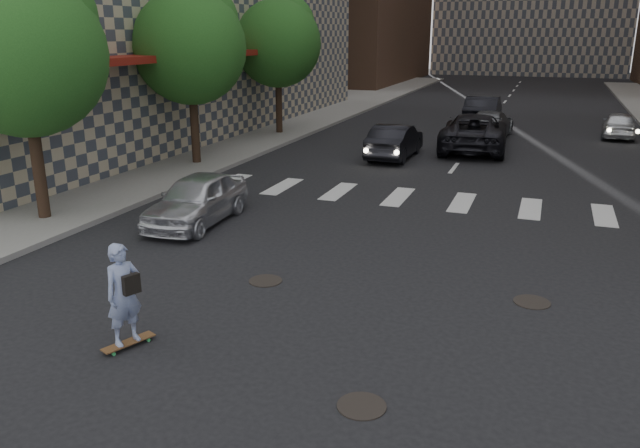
# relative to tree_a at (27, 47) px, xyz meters

# --- Properties ---
(ground) EXTENTS (160.00, 160.00, 0.00)m
(ground) POSITION_rel_tree_a_xyz_m (9.45, -3.14, -4.65)
(ground) COLOR black
(ground) RESTS_ON ground
(sidewalk_left) EXTENTS (13.00, 80.00, 0.15)m
(sidewalk_left) POSITION_rel_tree_a_xyz_m (-5.05, 16.86, -4.57)
(sidewalk_left) COLOR gray
(sidewalk_left) RESTS_ON ground
(tree_a) EXTENTS (4.20, 4.20, 6.60)m
(tree_a) POSITION_rel_tree_a_xyz_m (0.00, 0.00, 0.00)
(tree_a) COLOR #382619
(tree_a) RESTS_ON sidewalk_left
(tree_b) EXTENTS (4.20, 4.20, 6.60)m
(tree_b) POSITION_rel_tree_a_xyz_m (0.00, 8.00, 0.00)
(tree_b) COLOR #382619
(tree_b) RESTS_ON sidewalk_left
(tree_c) EXTENTS (4.20, 4.20, 6.60)m
(tree_c) POSITION_rel_tree_a_xyz_m (0.00, 16.00, 0.00)
(tree_c) COLOR #382619
(tree_c) RESTS_ON sidewalk_left
(manhole_a) EXTENTS (0.70, 0.70, 0.02)m
(manhole_a) POSITION_rel_tree_a_xyz_m (10.65, -5.64, -4.64)
(manhole_a) COLOR black
(manhole_a) RESTS_ON ground
(manhole_b) EXTENTS (0.70, 0.70, 0.02)m
(manhole_b) POSITION_rel_tree_a_xyz_m (7.45, -1.94, -4.64)
(manhole_b) COLOR black
(manhole_b) RESTS_ON ground
(manhole_c) EXTENTS (0.70, 0.70, 0.02)m
(manhole_c) POSITION_rel_tree_a_xyz_m (12.75, -1.14, -4.64)
(manhole_c) COLOR black
(manhole_c) RESTS_ON ground
(skateboarder) EXTENTS (0.62, 0.93, 1.81)m
(skateboarder) POSITION_rel_tree_a_xyz_m (6.53, -5.31, -3.70)
(skateboarder) COLOR brown
(skateboarder) RESTS_ON ground
(silver_sedan) EXTENTS (1.79, 4.03, 1.35)m
(silver_sedan) POSITION_rel_tree_a_xyz_m (3.95, 1.22, -3.97)
(silver_sedan) COLOR silver
(silver_sedan) RESTS_ON ground
(traffic_car_a) EXTENTS (1.53, 4.26, 1.40)m
(traffic_car_a) POSITION_rel_tree_a_xyz_m (6.82, 12.06, -3.95)
(traffic_car_a) COLOR black
(traffic_car_a) RESTS_ON ground
(traffic_car_b) EXTENTS (2.09, 4.66, 1.33)m
(traffic_car_b) POSITION_rel_tree_a_xyz_m (9.99, 18.74, -3.98)
(traffic_car_b) COLOR slate
(traffic_car_b) RESTS_ON ground
(traffic_car_c) EXTENTS (3.06, 5.99, 1.62)m
(traffic_car_c) POSITION_rel_tree_a_xyz_m (9.68, 14.86, -3.84)
(traffic_car_c) COLOR black
(traffic_car_c) RESTS_ON ground
(traffic_car_d) EXTENTS (1.80, 3.89, 1.29)m
(traffic_car_d) POSITION_rel_tree_a_xyz_m (15.95, 20.90, -4.00)
(traffic_car_d) COLOR silver
(traffic_car_d) RESTS_ON ground
(traffic_car_e) EXTENTS (1.82, 5.00, 1.64)m
(traffic_car_e) POSITION_rel_tree_a_xyz_m (9.20, 22.82, -3.83)
(traffic_car_e) COLOR black
(traffic_car_e) RESTS_ON ground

